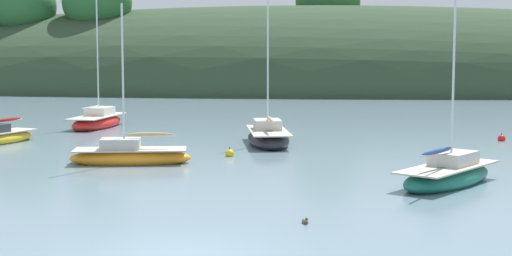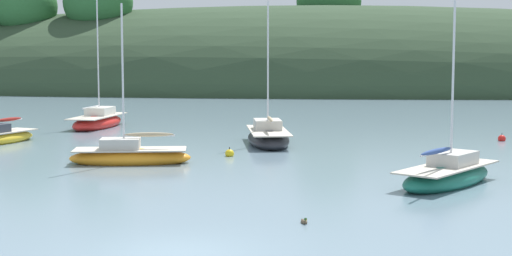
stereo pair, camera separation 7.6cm
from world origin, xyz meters
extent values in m
plane|color=slate|center=(0.00, 0.00, 0.00)|extent=(400.00, 400.00, 0.00)
ellipsoid|color=#2D422B|center=(0.00, 78.90, 0.00)|extent=(150.00, 36.00, 20.77)
ellipsoid|color=#2D6633|center=(-33.56, 73.17, 10.13)|extent=(8.18, 7.44, 7.44)
ellipsoid|color=#2D6633|center=(3.04, 82.08, 11.06)|extent=(8.23, 7.48, 7.48)
ellipsoid|color=#2D6633|center=(-24.24, 72.97, 10.62)|extent=(8.31, 7.56, 7.56)
ellipsoid|color=#232328|center=(0.37, 23.03, 0.28)|extent=(3.29, 6.74, 1.03)
cube|color=beige|center=(0.37, 23.03, 0.75)|extent=(3.02, 6.20, 0.06)
cube|color=beige|center=(0.28, 23.54, 1.03)|extent=(1.77, 2.28, 0.56)
cylinder|color=silver|center=(0.32, 23.35, 4.25)|extent=(0.09, 0.09, 7.01)
cylinder|color=silver|center=(0.55, 22.01, 1.43)|extent=(0.54, 2.68, 0.07)
ellipsoid|color=tan|center=(0.55, 22.01, 1.48)|extent=(0.65, 2.60, 0.20)
ellipsoid|color=red|center=(-11.63, 31.00, 0.28)|extent=(2.76, 6.59, 1.03)
cube|color=beige|center=(-11.63, 31.00, 0.74)|extent=(2.54, 6.06, 0.06)
cube|color=silver|center=(-11.59, 31.51, 1.02)|extent=(1.60, 2.17, 0.56)
cylinder|color=silver|center=(-11.60, 31.32, 4.61)|extent=(0.09, 0.09, 7.72)
cylinder|color=silver|center=(-11.73, 29.98, 1.42)|extent=(0.31, 2.69, 0.07)
ellipsoid|color=#196B56|center=(8.29, 11.09, 0.26)|extent=(5.01, 6.10, 0.96)
cube|color=beige|center=(8.29, 11.09, 0.69)|extent=(4.61, 5.61, 0.06)
cube|color=beige|center=(8.56, 11.49, 0.96)|extent=(2.16, 2.32, 0.53)
cylinder|color=silver|center=(8.46, 11.34, 3.95)|extent=(0.09, 0.09, 6.51)
cylinder|color=silver|center=(7.76, 10.29, 1.35)|extent=(1.45, 2.13, 0.07)
ellipsoid|color=#2D4784|center=(7.76, 10.29, 1.40)|extent=(1.50, 2.12, 0.20)
ellipsoid|color=orange|center=(-5.30, 15.36, 0.24)|extent=(5.75, 2.77, 0.88)
cube|color=beige|center=(-5.30, 15.36, 0.64)|extent=(5.29, 2.54, 0.06)
cube|color=beige|center=(-5.73, 15.28, 0.89)|extent=(1.94, 1.50, 0.51)
cylinder|color=silver|center=(-5.57, 15.31, 3.93)|extent=(0.09, 0.09, 6.59)
cylinder|color=silver|center=(-4.43, 15.50, 1.27)|extent=(2.29, 0.45, 0.07)
ellipsoid|color=tan|center=(-4.43, 15.50, 1.32)|extent=(2.23, 0.57, 0.20)
cylinder|color=silver|center=(-14.21, 22.84, 1.19)|extent=(0.77, 2.04, 0.07)
ellipsoid|color=maroon|center=(-14.21, 22.84, 1.24)|extent=(0.87, 2.00, 0.20)
sphere|color=yellow|center=(-1.11, 18.15, 0.12)|extent=(0.44, 0.44, 0.44)
cylinder|color=black|center=(-1.11, 18.15, 0.39)|extent=(0.04, 0.04, 0.10)
sphere|color=red|center=(13.37, 25.92, 0.12)|extent=(0.44, 0.44, 0.44)
cylinder|color=black|center=(13.37, 25.92, 0.39)|extent=(0.04, 0.04, 0.10)
ellipsoid|color=brown|center=(3.08, 3.86, 0.04)|extent=(0.29, 0.38, 0.16)
sphere|color=#1E4723|center=(3.13, 3.72, 0.16)|extent=(0.09, 0.09, 0.09)
cone|color=gold|center=(3.15, 3.66, 0.15)|extent=(0.05, 0.05, 0.04)
cone|color=brown|center=(3.03, 4.00, 0.08)|extent=(0.09, 0.10, 0.08)
camera|label=1|loc=(3.90, -19.47, 5.28)|focal=55.37mm
camera|label=2|loc=(3.98, -19.46, 5.28)|focal=55.37mm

